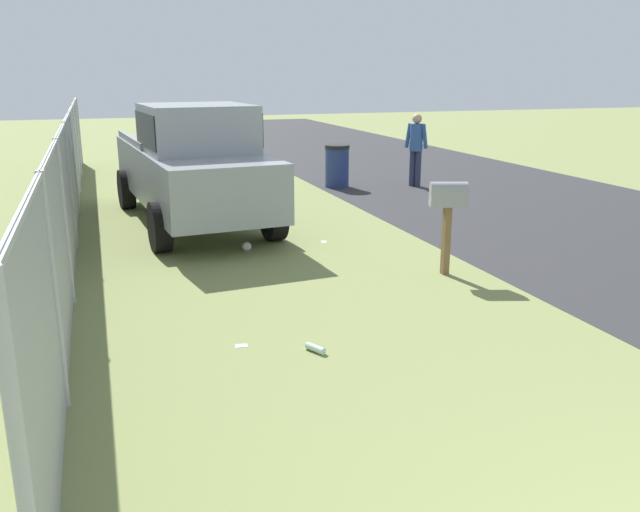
{
  "coord_description": "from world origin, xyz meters",
  "views": [
    {
      "loc": [
        -0.73,
        2.84,
        2.6
      ],
      "look_at": [
        5.18,
        0.83,
        0.85
      ],
      "focal_mm": 36.97,
      "sensor_mm": 36.0,
      "label": 1
    }
  ],
  "objects_px": {
    "pickup_truck": "(192,162)",
    "trash_bin": "(337,166)",
    "mailbox": "(448,201)",
    "pedestrian": "(416,145)"
  },
  "relations": [
    {
      "from": "pickup_truck",
      "to": "trash_bin",
      "type": "distance_m",
      "value": 4.72
    },
    {
      "from": "mailbox",
      "to": "pickup_truck",
      "type": "height_order",
      "value": "pickup_truck"
    },
    {
      "from": "mailbox",
      "to": "pedestrian",
      "type": "xyz_separation_m",
      "value": [
        6.42,
        -2.78,
        -0.01
      ]
    },
    {
      "from": "pickup_truck",
      "to": "trash_bin",
      "type": "xyz_separation_m",
      "value": [
        2.86,
        -3.71,
        -0.61
      ]
    },
    {
      "from": "mailbox",
      "to": "pedestrian",
      "type": "distance_m",
      "value": 7.0
    },
    {
      "from": "mailbox",
      "to": "trash_bin",
      "type": "relative_size",
      "value": 1.26
    },
    {
      "from": "mailbox",
      "to": "trash_bin",
      "type": "distance_m",
      "value": 6.99
    },
    {
      "from": "mailbox",
      "to": "pedestrian",
      "type": "bearing_deg",
      "value": -5.12
    },
    {
      "from": "trash_bin",
      "to": "mailbox",
      "type": "bearing_deg",
      "value": 171.68
    },
    {
      "from": "mailbox",
      "to": "pickup_truck",
      "type": "xyz_separation_m",
      "value": [
        4.04,
        2.7,
        0.12
      ]
    }
  ]
}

